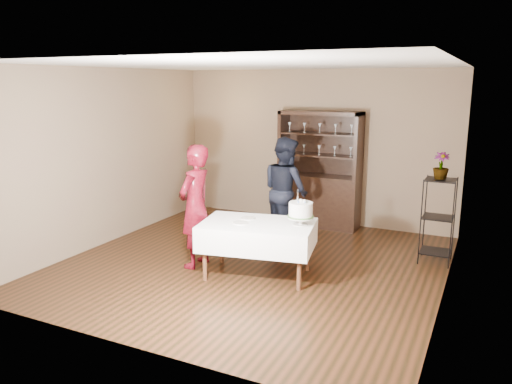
% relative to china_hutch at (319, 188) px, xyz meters
% --- Properties ---
extents(floor, '(5.00, 5.00, 0.00)m').
position_rel_china_hutch_xyz_m(floor, '(-0.20, -2.25, -0.66)').
color(floor, black).
rests_on(floor, ground).
extents(ceiling, '(5.00, 5.00, 0.00)m').
position_rel_china_hutch_xyz_m(ceiling, '(-0.20, -2.25, 2.04)').
color(ceiling, silver).
rests_on(ceiling, back_wall).
extents(back_wall, '(5.00, 0.02, 2.70)m').
position_rel_china_hutch_xyz_m(back_wall, '(-0.20, 0.25, 0.69)').
color(back_wall, '#75644B').
rests_on(back_wall, floor).
extents(wall_left, '(0.02, 5.00, 2.70)m').
position_rel_china_hutch_xyz_m(wall_left, '(-2.70, -2.25, 0.69)').
color(wall_left, '#75644B').
rests_on(wall_left, floor).
extents(wall_right, '(0.02, 5.00, 2.70)m').
position_rel_china_hutch_xyz_m(wall_right, '(2.30, -2.25, 0.69)').
color(wall_right, '#75644B').
rests_on(wall_right, floor).
extents(china_hutch, '(1.40, 0.48, 2.00)m').
position_rel_china_hutch_xyz_m(china_hutch, '(0.00, 0.00, 0.00)').
color(china_hutch, black).
rests_on(china_hutch, floor).
extents(plant_etagere, '(0.42, 0.42, 1.20)m').
position_rel_china_hutch_xyz_m(plant_etagere, '(2.08, -1.05, -0.01)').
color(plant_etagere, black).
rests_on(plant_etagere, floor).
extents(cake_table, '(1.58, 1.14, 0.72)m').
position_rel_china_hutch_xyz_m(cake_table, '(0.04, -2.59, -0.12)').
color(cake_table, white).
rests_on(cake_table, floor).
extents(woman, '(0.42, 0.63, 1.68)m').
position_rel_china_hutch_xyz_m(woman, '(-0.87, -2.63, 0.18)').
color(woman, '#35040E').
rests_on(woman, floor).
extents(man, '(1.03, 0.98, 1.67)m').
position_rel_china_hutch_xyz_m(man, '(-0.18, -1.12, 0.17)').
color(man, black).
rests_on(man, floor).
extents(cake, '(0.37, 0.37, 0.46)m').
position_rel_china_hutch_xyz_m(cake, '(0.57, -2.45, 0.24)').
color(cake, silver).
rests_on(cake, cake_table).
extents(plate_near, '(0.25, 0.25, 0.01)m').
position_rel_china_hutch_xyz_m(plate_near, '(-0.14, -2.71, 0.06)').
color(plate_near, silver).
rests_on(plate_near, cake_table).
extents(plate_far, '(0.23, 0.23, 0.01)m').
position_rel_china_hutch_xyz_m(plate_far, '(-0.15, -2.47, 0.06)').
color(plate_far, silver).
rests_on(plate_far, cake_table).
extents(potted_plant, '(0.23, 0.23, 0.37)m').
position_rel_china_hutch_xyz_m(potted_plant, '(2.07, -1.06, 0.71)').
color(potted_plant, '#3E6731').
rests_on(potted_plant, plant_etagere).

